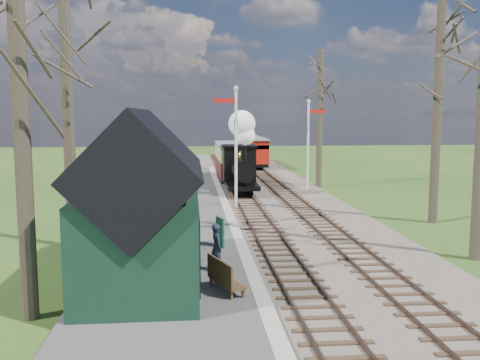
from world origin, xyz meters
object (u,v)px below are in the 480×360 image
object	(u,v)px
coach	(233,160)
red_carriage_a	(254,152)
bench	(223,276)
red_carriage_b	(247,148)
semaphore_near	(235,139)
locomotive	(241,159)
station_shed	(143,208)
sign_board	(220,232)
person	(217,247)
semaphore_far	(309,138)

from	to	relation	value
coach	red_carriage_a	distance (m)	9.55
bench	red_carriage_b	bearing A→B (deg)	82.96
semaphore_near	locomotive	xyz separation A→B (m)	(0.76, 4.73, -1.40)
coach	bench	size ratio (longest dim) A/B	4.94
red_carriage_b	semaphore_near	bearing A→B (deg)	-97.53
bench	coach	bearing A→B (deg)	84.82
bench	station_shed	bearing A→B (deg)	153.50
locomotive	bench	bearing A→B (deg)	-96.89
semaphore_near	sign_board	size ratio (longest dim) A/B	6.09
red_carriage_a	locomotive	bearing A→B (deg)	-99.71
station_shed	coach	distance (m)	23.21
semaphore_near	locomotive	size ratio (longest dim) A/B	1.28
red_carriage_b	person	bearing A→B (deg)	-97.50
station_shed	red_carriage_b	size ratio (longest dim) A/B	1.23
semaphore_near	semaphore_far	bearing A→B (deg)	49.40
semaphore_far	sign_board	world-z (taller)	semaphore_far
red_carriage_b	sign_board	xyz separation A→B (m)	(-4.56, -33.67, -0.80)
semaphore_near	semaphore_far	distance (m)	7.91
red_carriage_a	sign_board	distance (m)	28.55
person	sign_board	bearing A→B (deg)	-20.01
red_carriage_b	person	distance (m)	36.98
station_shed	locomotive	size ratio (longest dim) A/B	1.30
semaphore_far	red_carriage_a	size ratio (longest dim) A/B	1.11
semaphore_far	sign_board	xyz separation A→B (m)	(-6.33, -14.19, -2.64)
coach	person	size ratio (longest dim) A/B	5.44
locomotive	sign_board	world-z (taller)	locomotive
red_carriage_a	person	xyz separation A→B (m)	(-4.83, -31.16, -0.59)
semaphore_near	locomotive	world-z (taller)	semaphore_near
sign_board	locomotive	bearing A→B (deg)	81.44
sign_board	person	xyz separation A→B (m)	(-0.27, -2.98, 0.20)
coach	red_carriage_b	bearing A→B (deg)	79.96
semaphore_near	person	xyz separation A→B (m)	(-1.46, -11.17, -2.71)
locomotive	coach	size ratio (longest dim) A/B	0.62
station_shed	locomotive	world-z (taller)	locomotive
red_carriage_a	bench	bearing A→B (deg)	-98.20
red_carriage_a	person	bearing A→B (deg)	-98.81
person	station_shed	bearing A→B (deg)	96.96
coach	locomotive	bearing A→B (deg)	-90.11
sign_board	person	world-z (taller)	person
red_carriage_b	person	xyz separation A→B (m)	(-4.83, -36.66, -0.59)
locomotive	bench	xyz separation A→B (m)	(-2.15, -17.79, -1.62)
semaphore_far	red_carriage_a	distance (m)	14.22
red_carriage_a	red_carriage_b	bearing A→B (deg)	90.00
red_carriage_a	sign_board	bearing A→B (deg)	-99.19
coach	red_carriage_b	distance (m)	14.92
red_carriage_a	person	distance (m)	31.53
station_shed	semaphore_far	world-z (taller)	semaphore_far
red_carriage_a	bench	xyz separation A→B (m)	(-4.76, -33.05, -0.90)
coach	bench	distance (m)	23.98
coach	bench	world-z (taller)	coach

